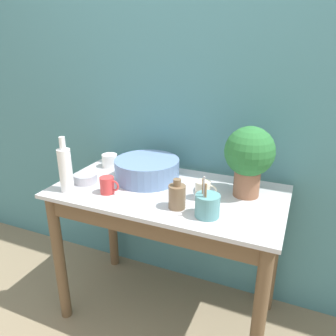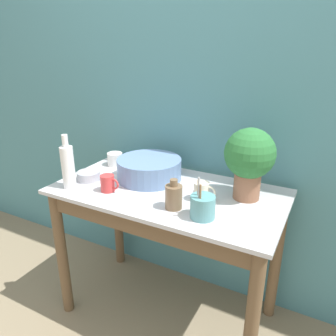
# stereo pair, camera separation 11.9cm
# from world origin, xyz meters

# --- Properties ---
(wall_back) EXTENTS (6.00, 0.05, 2.40)m
(wall_back) POSITION_xyz_m (0.00, 0.68, 1.20)
(wall_back) COLOR teal
(wall_back) RESTS_ON ground_plane
(counter_table) EXTENTS (1.16, 0.62, 0.79)m
(counter_table) POSITION_xyz_m (0.00, 0.29, 0.62)
(counter_table) COLOR brown
(counter_table) RESTS_ON ground_plane
(potted_plant) EXTENTS (0.24, 0.24, 0.34)m
(potted_plant) POSITION_xyz_m (0.37, 0.41, 0.99)
(potted_plant) COLOR #8C5B42
(potted_plant) RESTS_ON counter_table
(bowl_wash_large) EXTENTS (0.35, 0.35, 0.12)m
(bowl_wash_large) POSITION_xyz_m (-0.16, 0.40, 0.85)
(bowl_wash_large) COLOR #6684B2
(bowl_wash_large) RESTS_ON counter_table
(bottle_tall) EXTENTS (0.07, 0.07, 0.28)m
(bottle_tall) POSITION_xyz_m (-0.46, 0.10, 0.91)
(bottle_tall) COLOR white
(bottle_tall) RESTS_ON counter_table
(bottle_short) EXTENTS (0.08, 0.08, 0.14)m
(bottle_short) POSITION_xyz_m (0.11, 0.15, 0.85)
(bottle_short) COLOR brown
(bottle_short) RESTS_ON counter_table
(mug_white) EXTENTS (0.12, 0.09, 0.08)m
(mug_white) POSITION_xyz_m (-0.45, 0.48, 0.83)
(mug_white) COLOR white
(mug_white) RESTS_ON counter_table
(mug_red) EXTENTS (0.10, 0.07, 0.08)m
(mug_red) POSITION_xyz_m (-0.26, 0.16, 0.83)
(mug_red) COLOR #C63838
(mug_red) RESTS_ON counter_table
(mug_cream) EXTENTS (0.11, 0.07, 0.09)m
(mug_cream) POSITION_xyz_m (0.19, 0.29, 0.83)
(mug_cream) COLOR beige
(mug_cream) RESTS_ON counter_table
(bowl_small_steel) EXTENTS (0.12, 0.12, 0.05)m
(bowl_small_steel) POSITION_xyz_m (-0.44, 0.23, 0.81)
(bowl_small_steel) COLOR #A8A8B2
(bowl_small_steel) RESTS_ON counter_table
(utensil_cup) EXTENTS (0.11, 0.11, 0.19)m
(utensil_cup) POSITION_xyz_m (0.26, 0.13, 0.84)
(utensil_cup) COLOR #569399
(utensil_cup) RESTS_ON counter_table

